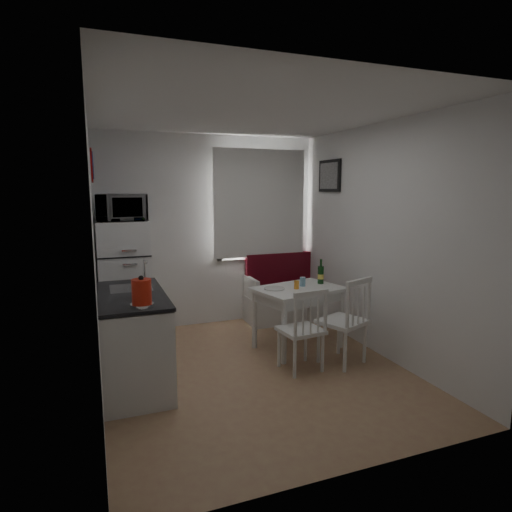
{
  "coord_description": "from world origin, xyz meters",
  "views": [
    {
      "loc": [
        -1.49,
        -3.96,
        1.88
      ],
      "look_at": [
        0.2,
        0.5,
        1.13
      ],
      "focal_mm": 30.0,
      "sensor_mm": 36.0,
      "label": 1
    }
  ],
  "objects_px": {
    "dining_table": "(298,294)",
    "fridge": "(125,282)",
    "chair_right": "(348,312)",
    "microwave": "(121,207)",
    "wine_bottle": "(321,271)",
    "kettle": "(142,292)",
    "chair_left": "(305,322)",
    "bench": "(291,297)",
    "kitchen_counter": "(133,338)"
  },
  "relations": [
    {
      "from": "bench",
      "to": "chair_right",
      "type": "xyz_separation_m",
      "value": [
        -0.17,
        -1.74,
        0.28
      ]
    },
    {
      "from": "chair_left",
      "to": "kettle",
      "type": "relative_size",
      "value": 1.82
    },
    {
      "from": "fridge",
      "to": "kettle",
      "type": "bearing_deg",
      "value": -89.03
    },
    {
      "from": "kettle",
      "to": "chair_right",
      "type": "bearing_deg",
      "value": 4.04
    },
    {
      "from": "kettle",
      "to": "chair_left",
      "type": "bearing_deg",
      "value": 5.56
    },
    {
      "from": "kitchen_counter",
      "to": "chair_right",
      "type": "distance_m",
      "value": 2.2
    },
    {
      "from": "dining_table",
      "to": "wine_bottle",
      "type": "height_order",
      "value": "wine_bottle"
    },
    {
      "from": "chair_right",
      "to": "microwave",
      "type": "distance_m",
      "value": 2.87
    },
    {
      "from": "fridge",
      "to": "chair_right",
      "type": "bearing_deg",
      "value": -37.29
    },
    {
      "from": "chair_left",
      "to": "kettle",
      "type": "height_order",
      "value": "kettle"
    },
    {
      "from": "bench",
      "to": "fridge",
      "type": "xyz_separation_m",
      "value": [
        -2.31,
        -0.11,
        0.43
      ]
    },
    {
      "from": "microwave",
      "to": "wine_bottle",
      "type": "xyz_separation_m",
      "value": [
        2.24,
        -0.81,
        -0.78
      ]
    },
    {
      "from": "chair_left",
      "to": "microwave",
      "type": "height_order",
      "value": "microwave"
    },
    {
      "from": "wine_bottle",
      "to": "dining_table",
      "type": "bearing_deg",
      "value": -164.05
    },
    {
      "from": "wine_bottle",
      "to": "chair_right",
      "type": "bearing_deg",
      "value": -97.41
    },
    {
      "from": "chair_left",
      "to": "fridge",
      "type": "xyz_separation_m",
      "value": [
        -1.64,
        1.62,
        0.2
      ]
    },
    {
      "from": "fridge",
      "to": "microwave",
      "type": "height_order",
      "value": "microwave"
    },
    {
      "from": "chair_left",
      "to": "fridge",
      "type": "distance_m",
      "value": 2.32
    },
    {
      "from": "chair_right",
      "to": "microwave",
      "type": "relative_size",
      "value": 1.01
    },
    {
      "from": "kitchen_counter",
      "to": "dining_table",
      "type": "height_order",
      "value": "kitchen_counter"
    },
    {
      "from": "kitchen_counter",
      "to": "chair_left",
      "type": "bearing_deg",
      "value": -12.85
    },
    {
      "from": "kitchen_counter",
      "to": "microwave",
      "type": "height_order",
      "value": "microwave"
    },
    {
      "from": "microwave",
      "to": "bench",
      "type": "bearing_deg",
      "value": 3.99
    },
    {
      "from": "fridge",
      "to": "kettle",
      "type": "distance_m",
      "value": 1.8
    },
    {
      "from": "bench",
      "to": "microwave",
      "type": "distance_m",
      "value": 2.68
    },
    {
      "from": "wine_bottle",
      "to": "chair_left",
      "type": "bearing_deg",
      "value": -128.25
    },
    {
      "from": "bench",
      "to": "kitchen_counter",
      "type": "bearing_deg",
      "value": -149.81
    },
    {
      "from": "bench",
      "to": "microwave",
      "type": "relative_size",
      "value": 2.32
    },
    {
      "from": "chair_left",
      "to": "kettle",
      "type": "distance_m",
      "value": 1.69
    },
    {
      "from": "bench",
      "to": "wine_bottle",
      "type": "distance_m",
      "value": 1.13
    },
    {
      "from": "fridge",
      "to": "wine_bottle",
      "type": "xyz_separation_m",
      "value": [
        2.24,
        -0.86,
        0.13
      ]
    },
    {
      "from": "chair_left",
      "to": "wine_bottle",
      "type": "relative_size",
      "value": 1.57
    },
    {
      "from": "bench",
      "to": "chair_left",
      "type": "bearing_deg",
      "value": -111.09
    },
    {
      "from": "kitchen_counter",
      "to": "chair_left",
      "type": "distance_m",
      "value": 1.71
    },
    {
      "from": "kitchen_counter",
      "to": "chair_left",
      "type": "height_order",
      "value": "kitchen_counter"
    },
    {
      "from": "microwave",
      "to": "wine_bottle",
      "type": "distance_m",
      "value": 2.51
    },
    {
      "from": "microwave",
      "to": "chair_right",
      "type": "bearing_deg",
      "value": -36.44
    },
    {
      "from": "kitchen_counter",
      "to": "chair_right",
      "type": "relative_size",
      "value": 2.27
    },
    {
      "from": "dining_table",
      "to": "chair_left",
      "type": "distance_m",
      "value": 0.71
    },
    {
      "from": "chair_right",
      "to": "wine_bottle",
      "type": "relative_size",
      "value": 1.92
    },
    {
      "from": "bench",
      "to": "chair_left",
      "type": "distance_m",
      "value": 1.87
    },
    {
      "from": "microwave",
      "to": "dining_table",
      "type": "bearing_deg",
      "value": -25.74
    },
    {
      "from": "kitchen_counter",
      "to": "bench",
      "type": "bearing_deg",
      "value": 30.19
    },
    {
      "from": "dining_table",
      "to": "kettle",
      "type": "xyz_separation_m",
      "value": [
        -1.86,
        -0.82,
        0.38
      ]
    },
    {
      "from": "kitchen_counter",
      "to": "fridge",
      "type": "height_order",
      "value": "fridge"
    },
    {
      "from": "microwave",
      "to": "kettle",
      "type": "relative_size",
      "value": 2.21
    },
    {
      "from": "dining_table",
      "to": "fridge",
      "type": "bearing_deg",
      "value": 139.49
    },
    {
      "from": "bench",
      "to": "dining_table",
      "type": "height_order",
      "value": "bench"
    },
    {
      "from": "chair_right",
      "to": "kettle",
      "type": "bearing_deg",
      "value": 161.59
    },
    {
      "from": "bench",
      "to": "chair_right",
      "type": "relative_size",
      "value": 2.3
    }
  ]
}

